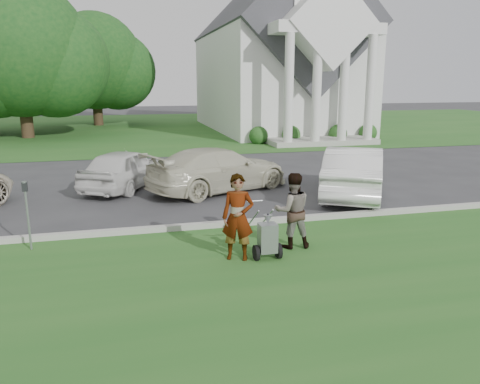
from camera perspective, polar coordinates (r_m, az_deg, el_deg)
name	(u,v)px	position (r m, az deg, el deg)	size (l,w,h in m)	color
ground	(221,235)	(11.09, -2.27, -5.21)	(120.00, 120.00, 0.00)	#333335
grass_strip	(257,287)	(8.37, 2.04, -11.52)	(80.00, 7.00, 0.01)	#23591E
church_lawn	(150,128)	(37.52, -10.87, 7.73)	(80.00, 30.00, 0.01)	#23591E
curb	(217,225)	(11.58, -2.84, -4.01)	(80.00, 0.18, 0.15)	#9E9E93
church	(277,47)	(35.30, 4.54, 17.23)	(9.19, 19.00, 24.10)	white
tree_left	(20,55)	(32.85, -25.28, 14.89)	(10.63, 8.40, 9.71)	#332316
tree_back	(95,66)	(40.34, -17.31, 14.47)	(9.61, 7.60, 8.89)	#332316
striping_cart	(267,239)	(9.47, 3.36, -5.71)	(0.56, 1.09, 1.01)	black
person_left	(238,218)	(9.31, -0.27, -3.20)	(0.64, 0.42, 1.75)	#999999
person_right	(292,211)	(10.07, 6.39, -2.33)	(0.80, 0.62, 1.64)	#999999
parking_meter_near	(27,207)	(10.79, -24.54, -1.70)	(0.11, 0.10, 1.51)	#94969C
car_b	(124,169)	(16.11, -13.90, 2.77)	(1.60, 3.97, 1.35)	silver
car_c	(219,169)	(15.34, -2.60, 2.77)	(2.00, 4.91, 1.43)	beige
car_d	(353,172)	(14.99, 13.66, 2.41)	(1.65, 4.74, 1.56)	white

